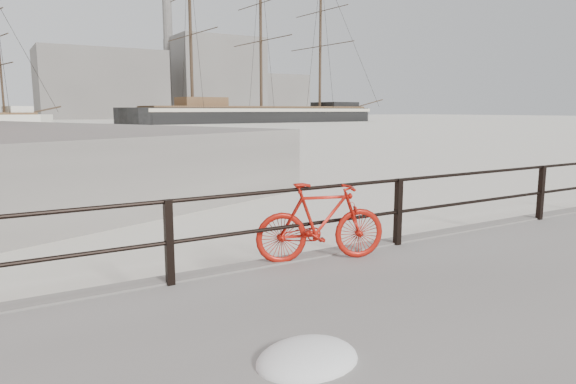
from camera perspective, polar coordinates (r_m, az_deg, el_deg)
name	(u,v)px	position (r m, az deg, el deg)	size (l,w,h in m)	color
ground	(530,236)	(10.73, 25.30, -4.45)	(400.00, 400.00, 0.00)	white
guardrail	(541,193)	(10.50, 26.29, -0.07)	(28.00, 0.10, 1.00)	black
bicycle	(321,222)	(6.84, 3.70, -3.33)	(1.76, 0.26, 1.06)	#AA150B
barque_black	(261,122)	(98.30, -2.97, 7.73)	(61.62, 20.17, 34.75)	black
industrial_west	(102,85)	(148.71, -20.01, 11.14)	(32.00, 18.00, 18.00)	gray
industrial_mid	(216,78)	(163.96, -8.05, 12.40)	(26.00, 20.00, 24.00)	gray
industrial_east	(273,96)	(178.34, -1.71, 10.60)	(20.00, 16.00, 14.00)	gray
smokestack	(168,44)	(164.98, -13.16, 15.72)	(2.80, 2.80, 44.00)	gray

